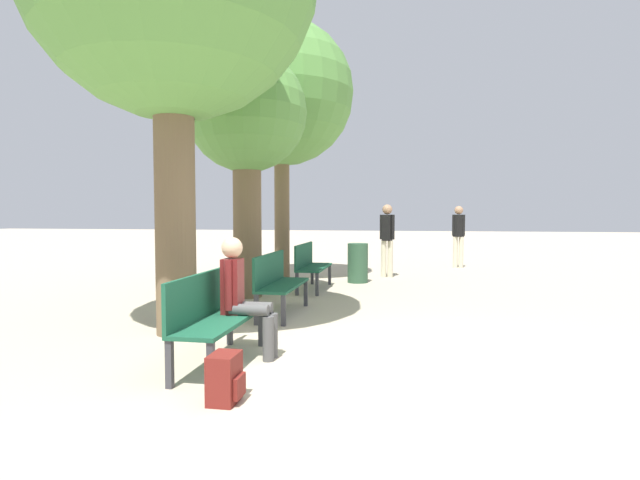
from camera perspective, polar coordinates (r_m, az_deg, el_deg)
ground_plane at (r=5.01m, az=5.26°, el=-14.97°), size 80.00×80.00×0.00m
bench_row_0 at (r=5.29m, az=-12.19°, el=-7.98°), size 0.48×1.60×0.94m
bench_row_1 at (r=7.68m, az=-4.93°, el=-4.49°), size 0.48×1.60×0.94m
bench_row_2 at (r=10.14m, az=-1.18°, el=-2.64°), size 0.48×1.60×0.94m
tree_row_1 at (r=9.47m, az=-8.39°, el=13.55°), size 2.21×2.21×4.52m
tree_row_2 at (r=12.08m, az=-4.42°, el=16.24°), size 3.35×3.35×6.01m
person_seated at (r=5.42m, az=-8.79°, el=-6.06°), size 0.59×0.34×1.30m
backpack at (r=4.31m, az=-10.79°, el=-15.28°), size 0.26×0.31×0.41m
pedestrian_near at (r=14.71m, az=15.55°, el=0.84°), size 0.36×0.31×1.76m
pedestrian_mid at (r=12.18m, az=7.68°, el=0.50°), size 0.36×0.28×1.77m
trash_bin at (r=11.22m, az=4.34°, el=-2.63°), size 0.46×0.46×0.88m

